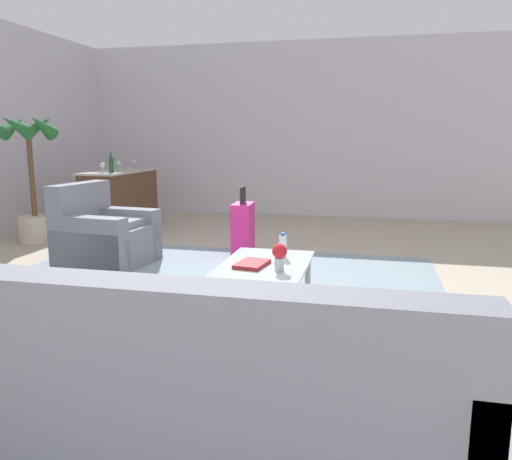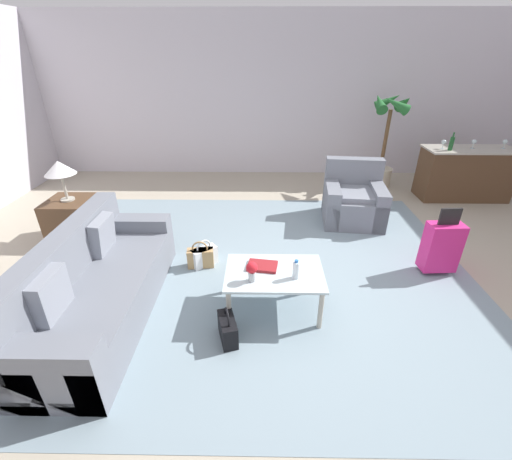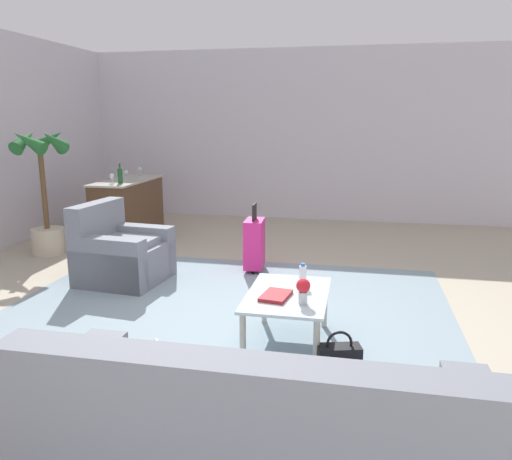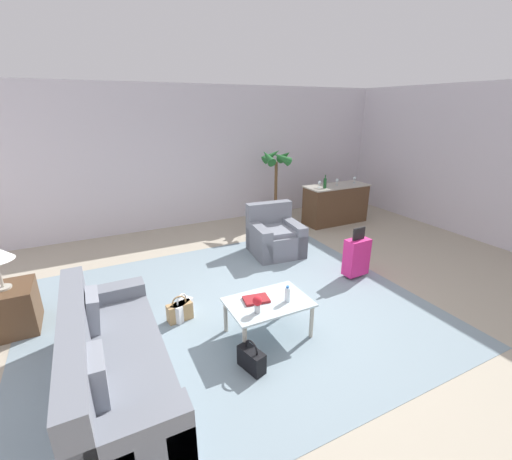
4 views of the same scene
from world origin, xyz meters
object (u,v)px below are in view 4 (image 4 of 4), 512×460
at_px(couch, 108,365).
at_px(flower_vase, 257,303).
at_px(water_bottle, 287,294).
at_px(suitcase_magenta, 356,256).
at_px(wine_bottle_green, 325,183).
at_px(wine_glass_leftmost, 319,183).
at_px(handbag_black, 251,359).
at_px(coffee_table, 268,306).
at_px(side_table, 9,309).
at_px(armchair, 274,237).
at_px(handbag_white, 182,309).
at_px(wine_glass_left_of_centre, 337,181).
at_px(wine_glass_right_of_centre, 355,179).
at_px(coffee_table_book, 256,299).
at_px(potted_palm, 276,187).
at_px(bar_console, 335,203).
at_px(handbag_tan, 180,311).

bearing_deg(couch, flower_vase, -1.82).
height_order(water_bottle, suitcase_magenta, suitcase_magenta).
xyz_separation_m(couch, wine_bottle_green, (4.85, 3.08, 0.72)).
distance_m(wine_glass_leftmost, handbag_black, 4.98).
xyz_separation_m(coffee_table, side_table, (-2.80, 1.50, -0.11)).
height_order(armchair, handbag_white, armchair).
xyz_separation_m(armchair, wine_bottle_green, (1.75, 0.81, 0.72)).
xyz_separation_m(coffee_table, wine_glass_left_of_centre, (3.50, 3.11, 0.62)).
distance_m(side_table, wine_glass_right_of_centre, 7.05).
relative_size(wine_glass_right_of_centre, suitcase_magenta, 0.18).
distance_m(coffee_table_book, potted_palm, 4.32).
xyz_separation_m(couch, side_table, (-1.01, 1.60, -0.02)).
height_order(water_bottle, coffee_table_book, water_bottle).
bearing_deg(water_bottle, bar_console, 44.12).
bearing_deg(coffee_table_book, flower_vase, -104.72).
relative_size(bar_console, handbag_white, 4.32).
height_order(bar_console, potted_palm, potted_palm).
bearing_deg(handbag_white, side_table, 160.39).
height_order(couch, wine_glass_left_of_centre, wine_glass_left_of_centre).
bearing_deg(water_bottle, suitcase_magenta, 23.96).
xyz_separation_m(armchair, coffee_table_book, (-1.43, -2.09, 0.17)).
xyz_separation_m(flower_vase, handbag_white, (-0.62, 0.95, -0.45)).
bearing_deg(wine_bottle_green, flower_vase, -136.26).
height_order(coffee_table_book, wine_glass_left_of_centre, wine_glass_left_of_centre).
relative_size(couch, coffee_table, 2.33).
bearing_deg(handbag_black, suitcase_magenta, 25.18).
distance_m(armchair, wine_glass_left_of_centre, 2.49).
height_order(wine_bottle_green, potted_palm, potted_palm).
bearing_deg(wine_glass_right_of_centre, water_bottle, -140.03).
bearing_deg(handbag_black, handbag_tan, 110.10).
distance_m(side_table, wine_bottle_green, 6.08).
relative_size(coffee_table, coffee_table_book, 3.29).
height_order(coffee_table, wine_glass_right_of_centre, wine_glass_right_of_centre).
bearing_deg(suitcase_magenta, armchair, 115.21).
distance_m(flower_vase, side_table, 3.08).
distance_m(coffee_table, coffee_table_book, 0.16).
xyz_separation_m(water_bottle, wine_glass_leftmost, (2.77, 3.18, 0.46)).
relative_size(bar_console, handbag_tan, 4.32).
xyz_separation_m(coffee_table_book, wine_bottle_green, (3.17, 2.90, 0.55)).
bearing_deg(wine_glass_right_of_centre, handbag_white, -154.67).
relative_size(coffee_table, flower_vase, 4.77).
relative_size(coffee_table_book, potted_palm, 0.17).
bearing_deg(wine_glass_leftmost, wine_glass_right_of_centre, 1.69).
height_order(water_bottle, bar_console, bar_console).
xyz_separation_m(coffee_table, wine_glass_right_of_centre, (4.03, 3.11, 0.62)).
relative_size(bar_console, handbag_black, 4.32).
relative_size(flower_vase, handbag_tan, 0.57).
xyz_separation_m(coffee_table_book, handbag_tan, (-0.77, 0.69, -0.35)).
xyz_separation_m(wine_glass_right_of_centre, suitcase_magenta, (-2.03, -2.41, -0.66)).
xyz_separation_m(coffee_table, wine_bottle_green, (3.05, 2.98, 0.63)).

